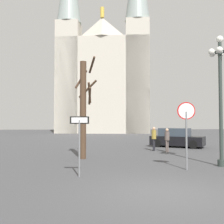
% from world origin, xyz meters
% --- Properties ---
extents(ground_plane, '(120.00, 120.00, 0.00)m').
position_xyz_m(ground_plane, '(0.00, 0.00, 0.00)').
color(ground_plane, '#424244').
extents(cathedral, '(17.88, 13.34, 36.67)m').
position_xyz_m(cathedral, '(0.13, 40.67, 11.58)').
color(cathedral, '#BCB5A5').
rests_on(cathedral, ground).
extents(stop_sign, '(0.74, 0.21, 2.89)m').
position_xyz_m(stop_sign, '(1.94, 3.41, 2.01)').
color(stop_sign, slate).
rests_on(stop_sign, ground).
extents(one_way_arrow_sign, '(0.72, 0.09, 2.24)m').
position_xyz_m(one_way_arrow_sign, '(-2.56, 2.35, 1.47)').
color(one_way_arrow_sign, slate).
rests_on(one_way_arrow_sign, ground).
extents(street_lamp, '(1.10, 0.99, 6.05)m').
position_xyz_m(street_lamp, '(3.84, 4.11, 3.89)').
color(street_lamp, '#2D3833').
rests_on(street_lamp, ground).
extents(bare_tree, '(1.30, 1.26, 5.65)m').
position_xyz_m(bare_tree, '(-2.56, 7.07, 2.89)').
color(bare_tree, '#473323').
rests_on(bare_tree, ground).
extents(parked_car_near_black, '(4.46, 3.76, 1.52)m').
position_xyz_m(parked_car_near_black, '(4.75, 13.10, 0.71)').
color(parked_car_near_black, black).
rests_on(parked_car_near_black, ground).
extents(pedestrian_walking, '(0.32, 0.32, 1.59)m').
position_xyz_m(pedestrian_walking, '(2.98, 9.80, 0.96)').
color(pedestrian_walking, '#594C47').
rests_on(pedestrian_walking, ground).
extents(pedestrian_standing, '(0.32, 0.32, 1.67)m').
position_xyz_m(pedestrian_standing, '(2.25, 10.51, 1.01)').
color(pedestrian_standing, black).
rests_on(pedestrian_standing, ground).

